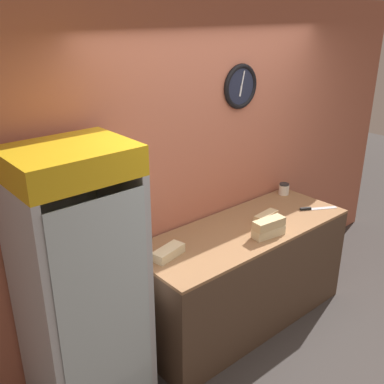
% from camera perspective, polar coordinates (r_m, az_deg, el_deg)
% --- Properties ---
extents(ground_plane, '(14.00, 14.00, 0.00)m').
position_cam_1_polar(ground_plane, '(3.88, 16.69, -21.35)').
color(ground_plane, '#383330').
extents(wall_back, '(5.20, 0.10, 2.70)m').
position_cam_1_polar(wall_back, '(3.90, 2.49, 3.35)').
color(wall_back, '#B7664C').
rests_on(wall_back, ground_plane).
extents(prep_counter, '(1.96, 0.74, 0.91)m').
position_cam_1_polar(prep_counter, '(4.02, 6.38, -10.39)').
color(prep_counter, '#4C3828').
rests_on(prep_counter, ground_plane).
extents(beverage_cooler, '(0.71, 0.64, 1.91)m').
position_cam_1_polar(beverage_cooler, '(3.03, -14.41, -10.02)').
color(beverage_cooler, '#B2B7BC').
rests_on(beverage_cooler, ground_plane).
extents(sandwich_stack_bottom, '(0.29, 0.14, 0.07)m').
position_cam_1_polar(sandwich_stack_bottom, '(3.69, 9.68, -5.01)').
color(sandwich_stack_bottom, beige).
rests_on(sandwich_stack_bottom, prep_counter).
extents(sandwich_stack_middle, '(0.29, 0.13, 0.07)m').
position_cam_1_polar(sandwich_stack_middle, '(3.65, 9.76, -3.97)').
color(sandwich_stack_middle, tan).
rests_on(sandwich_stack_middle, sandwich_stack_bottom).
extents(sandwich_flat_left, '(0.26, 0.11, 0.07)m').
position_cam_1_polar(sandwich_flat_left, '(3.94, 9.38, -3.16)').
color(sandwich_flat_left, tan).
rests_on(sandwich_flat_left, prep_counter).
extents(sandwich_flat_right, '(0.29, 0.16, 0.07)m').
position_cam_1_polar(sandwich_flat_right, '(3.36, -3.02, -7.66)').
color(sandwich_flat_right, beige).
rests_on(sandwich_flat_right, prep_counter).
extents(chefs_knife, '(0.33, 0.21, 0.02)m').
position_cam_1_polar(chefs_knife, '(4.26, 15.14, -2.04)').
color(chefs_knife, silver).
rests_on(chefs_knife, prep_counter).
extents(condiment_jar, '(0.10, 0.10, 0.11)m').
position_cam_1_polar(condiment_jar, '(4.53, 11.59, 0.39)').
color(condiment_jar, silver).
rests_on(condiment_jar, prep_counter).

